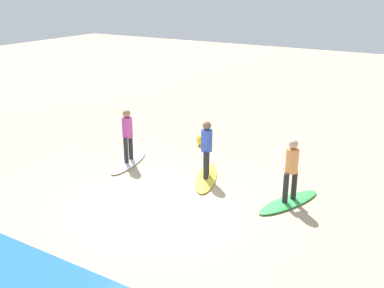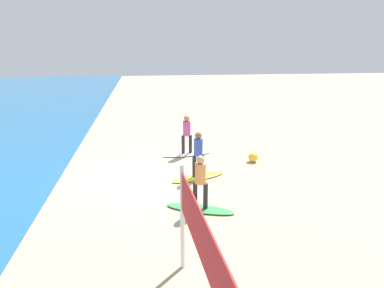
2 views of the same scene
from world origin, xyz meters
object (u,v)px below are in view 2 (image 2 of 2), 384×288
surfboard_yellow (198,177)px  surfer_yellow (198,151)px  surfer_green (200,178)px  surfer_white (187,132)px  surfboard_green (200,209)px  surfboard_white (187,154)px  beach_ball (253,157)px

surfboard_yellow → surfer_yellow: bearing=67.5°
surfer_green → surfer_white: same height
surfboard_green → surfboard_yellow: size_ratio=1.00×
surfboard_yellow → surfboard_white: 2.65m
surfer_white → surfboard_green: bearing=179.7°
surfer_green → surfboard_yellow: bearing=-4.9°
surfboard_yellow → surfboard_green: bearing=62.5°
surfer_green → surfboard_yellow: size_ratio=0.78×
surfboard_yellow → beach_ball: 2.86m
surfboard_yellow → surfer_yellow: surfer_yellow is taller
surfboard_green → surfer_white: size_ratio=1.28×
surfer_yellow → surfboard_white: bearing=4.1°
surfer_green → surfboard_green: bearing=-153.4°
surfboard_green → surfboard_white: bearing=-68.9°
surfboard_green → surfboard_yellow: bearing=-73.5°
surfer_green → surfer_white: size_ratio=1.00×
surfboard_yellow → surfer_yellow: 0.99m
beach_ball → surfer_green: bearing=147.0°
surfer_green → surfer_yellow: 2.54m
surfboard_green → beach_ball: bearing=-101.6°
surfer_green → surfboard_yellow: (2.53, -0.22, -0.99)m
surfboard_green → surfboard_yellow: (2.53, -0.22, 0.00)m
surfer_white → surfer_green: bearing=179.7°
surfer_yellow → surfer_white: (2.65, 0.19, 0.00)m
surfer_green → surfboard_white: 5.27m
surfer_yellow → surfboard_white: 2.83m
surfboard_yellow → surfer_white: (2.65, 0.19, 0.99)m
beach_ball → surfer_yellow: bearing=122.3°
surfer_yellow → surfboard_white: (2.65, 0.19, -0.99)m
surfboard_yellow → beach_ball: bearing=-170.2°
surfer_green → surfer_white: 5.18m
surfer_green → surfer_white: (5.18, -0.03, 0.00)m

